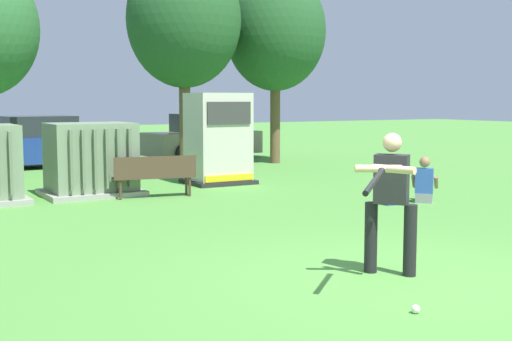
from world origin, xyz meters
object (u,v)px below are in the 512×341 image
Objects in this scene: sports_ball at (416,309)px; parked_car_leftmost at (35,144)px; park_bench at (155,173)px; parked_car_left_of_center at (203,138)px; transformer_mid_west at (91,160)px; seated_spectator at (424,184)px; generator_enclosure at (218,139)px; backpack at (392,194)px; batter at (390,196)px.

sports_ball is 0.02× the size of parked_car_leftmost.
parked_car_left_of_center reaches higher than park_bench.
parked_car_leftmost is (-0.83, 8.02, 0.22)m from park_bench.
seated_spectator is (5.77, -4.44, -0.41)m from transformer_mid_west.
generator_enclosure is at bearing 115.14° from seated_spectator.
park_bench is 4.18× the size of backpack.
park_bench reaches higher than backpack.
sports_ball is (-3.05, -10.49, -1.09)m from generator_enclosure.
batter reaches higher than seated_spectator.
park_bench is 0.42× the size of parked_car_left_of_center.
parked_car_leftmost is (-0.87, 15.65, -0.22)m from batter.
parked_car_left_of_center is (5.81, 17.19, 0.71)m from sports_ball.
park_bench is at bearing -146.08° from generator_enclosure.
parked_car_leftmost is (-3.16, 6.45, -0.38)m from generator_enclosure.
parked_car_left_of_center is at bearing 83.76° from backpack.
batter reaches higher than parked_car_leftmost.
parked_car_leftmost reaches higher than seated_spectator.
batter is at bearing -82.46° from transformer_mid_west.
seated_spectator is (5.38, 5.53, 0.33)m from sports_ball.
sports_ball is 0.09× the size of seated_spectator.
generator_enclosure is 10.98m from sports_ball.
backpack is at bearing -96.24° from parked_car_left_of_center.
parked_car_leftmost reaches higher than park_bench.
generator_enclosure is 25.56× the size of sports_ball.
generator_enclosure is 5.54m from seated_spectator.
sports_ball is at bearing -134.25° from seated_spectator.
parked_car_leftmost is (-4.65, 11.37, 0.54)m from backpack.
generator_enclosure is at bearing -63.88° from parked_car_leftmost.
seated_spectator is 11.68m from parked_car_left_of_center.
parked_car_left_of_center reaches higher than sports_ball.
parked_car_leftmost is at bearing 90.37° from sports_ball.
batter reaches higher than parked_car_left_of_center.
transformer_mid_west is 4.77× the size of backpack.
parked_car_leftmost is at bearing 93.20° from batter.
sports_ball is 7.19m from backpack.
seated_spectator is at bearing 42.50° from batter.
park_bench is (1.10, -1.05, -0.25)m from transformer_mid_west.
park_bench is 7.64m from batter.
backpack is (3.77, 4.28, -0.76)m from batter.
transformer_mid_west is 6.62m from backpack.
batter reaches higher than park_bench.
sports_ball is at bearing -106.23° from generator_enclosure.
sports_ball is 16.96m from parked_car_leftmost.
park_bench is 8.07m from parked_car_leftmost.
sports_ball is 0.20× the size of backpack.
parked_car_leftmost reaches higher than sports_ball.
batter is at bearing 59.39° from sports_ball.
parked_car_leftmost is at bearing 112.23° from backpack.
backpack is at bearing 48.60° from batter.
backpack is 0.10× the size of parked_car_leftmost.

